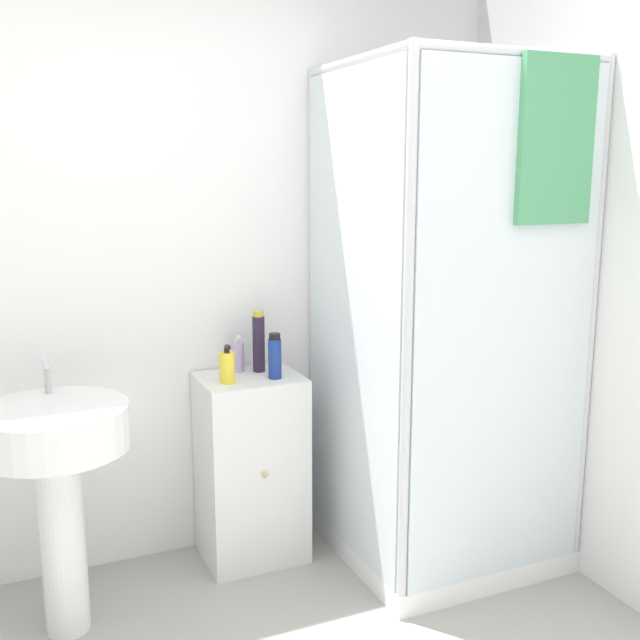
% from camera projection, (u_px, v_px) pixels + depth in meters
% --- Properties ---
extents(wall_back, '(6.40, 0.06, 2.50)m').
position_uv_depth(wall_back, '(114.00, 266.00, 2.96)').
color(wall_back, white).
rests_on(wall_back, ground_plane).
extents(shower_enclosure, '(0.85, 0.88, 2.03)m').
position_uv_depth(shower_enclosure, '(439.00, 429.00, 3.09)').
color(shower_enclosure, white).
rests_on(shower_enclosure, ground_plane).
extents(vanity_cabinet, '(0.41, 0.36, 0.79)m').
position_uv_depth(vanity_cabinet, '(251.00, 467.00, 3.14)').
color(vanity_cabinet, silver).
rests_on(vanity_cabinet, ground_plane).
extents(sink, '(0.50, 0.50, 0.97)m').
position_uv_depth(sink, '(57.00, 463.00, 2.57)').
color(sink, white).
rests_on(sink, ground_plane).
extents(soap_dispenser, '(0.06, 0.06, 0.16)m').
position_uv_depth(soap_dispenser, '(227.00, 367.00, 2.96)').
color(soap_dispenser, yellow).
rests_on(soap_dispenser, vanity_cabinet).
extents(shampoo_bottle_tall_black, '(0.05, 0.05, 0.26)m').
position_uv_depth(shampoo_bottle_tall_black, '(259.00, 342.00, 3.11)').
color(shampoo_bottle_tall_black, '#281E33').
rests_on(shampoo_bottle_tall_black, vanity_cabinet).
extents(shampoo_bottle_blue, '(0.05, 0.05, 0.19)m').
position_uv_depth(shampoo_bottle_blue, '(275.00, 357.00, 3.02)').
color(shampoo_bottle_blue, navy).
rests_on(shampoo_bottle_blue, vanity_cabinet).
extents(lotion_bottle_white, '(0.06, 0.06, 0.16)m').
position_uv_depth(lotion_bottle_white, '(237.00, 356.00, 3.12)').
color(lotion_bottle_white, '#B299C6').
rests_on(lotion_bottle_white, vanity_cabinet).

